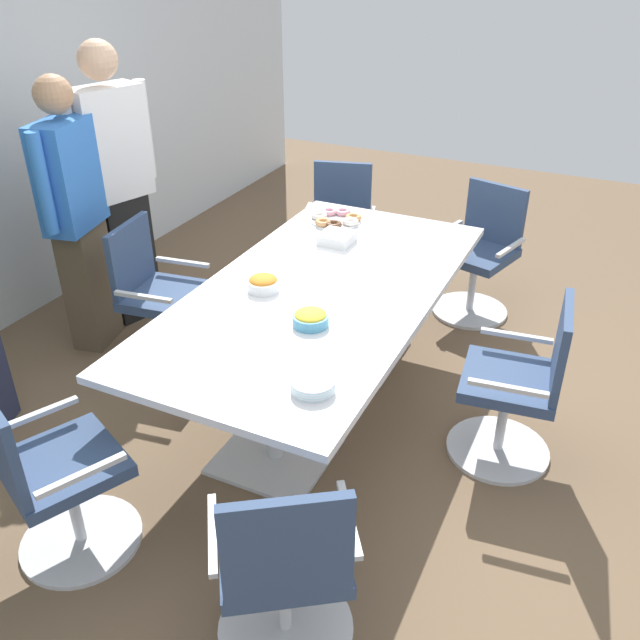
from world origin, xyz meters
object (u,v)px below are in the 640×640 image
Objects in this scene: conference_table at (320,308)px; office_chair_2 at (518,391)px; office_chair_3 at (479,259)px; snack_bowl_chips_yellow at (311,318)px; office_chair_0 at (53,480)px; person_standing_3 at (117,183)px; office_chair_1 at (285,571)px; snack_bowl_chips_orange at (263,283)px; office_chair_4 at (339,233)px; plate_stack at (313,385)px; office_chair_5 at (159,303)px; person_standing_2 at (76,214)px; donut_platter at (336,219)px; napkin_pile at (337,238)px.

office_chair_2 reaches higher than conference_table.
office_chair_3 is 1.94m from snack_bowl_chips_yellow.
person_standing_3 is at bearing 145.78° from office_chair_0.
snack_bowl_chips_orange is (1.32, 0.82, 0.39)m from office_chair_1.
office_chair_4 reaches higher than plate_stack.
office_chair_5 is 4.78× the size of plate_stack.
office_chair_1 and office_chair_5 have the same top height.
person_standing_2 is 2.19m from plate_stack.
office_chair_4 is 0.49× the size of person_standing_3.
person_standing_2 reaches higher than office_chair_0.
office_chair_4 is at bearing 151.25° from office_chair_5.
person_standing_2 reaches higher than office_chair_3.
person_standing_2 reaches higher than office_chair_2.
office_chair_5 is at bearing 104.69° from office_chair_1.
person_standing_2 is (-0.03, 2.75, 0.49)m from office_chair_2.
conference_table is 2.64× the size of office_chair_5.
office_chair_2 is at bearing 122.52° from office_chair_4.
office_chair_0 is 1.90m from person_standing_2.
office_chair_2 is at bearing -83.25° from snack_bowl_chips_orange.
person_standing_3 is 1.49m from snack_bowl_chips_orange.
office_chair_4 reaches higher than donut_platter.
office_chair_0 is 2.22m from office_chair_2.
office_chair_0 is 1.41m from snack_bowl_chips_orange.
office_chair_0 is 5.10× the size of snack_bowl_chips_yellow.
person_standing_2 reaches higher than snack_bowl_chips_yellow.
napkin_pile reaches higher than donut_platter.
office_chair_3 reaches higher than snack_bowl_chips_orange.
office_chair_3 is 4.78× the size of plate_stack.
donut_platter is at bearing 2.63° from snack_bowl_chips_orange.
office_chair_5 is (1.47, 0.56, 0.00)m from office_chair_0.
person_standing_3 is at bearing 58.75° from plate_stack.
office_chair_3 is 2.52m from person_standing_3.
office_chair_0 and office_chair_3 have the same top height.
donut_platter is at bearing 21.24° from plate_stack.
office_chair_2 is 2.21m from office_chair_5.
office_chair_3 is 5.29× the size of snack_bowl_chips_orange.
office_chair_5 is at bearing 78.02° from person_standing_2.
office_chair_2 reaches higher than snack_bowl_chips_yellow.
snack_bowl_chips_yellow is (1.11, -0.67, 0.38)m from office_chair_0.
office_chair_3 reaches higher than napkin_pile.
plate_stack is (-1.22, -2.02, -0.21)m from person_standing_3.
conference_table is 2.64× the size of office_chair_3.
napkin_pile is (0.74, -0.10, -0.01)m from snack_bowl_chips_orange.
office_chair_3 is at bearing 56.43° from office_chair_1.
office_chair_1 and office_chair_3 have the same top height.
plate_stack is 1.53m from napkin_pile.
plate_stack is (0.63, -0.92, 0.37)m from office_chair_0.
conference_table is 0.43m from snack_bowl_chips_yellow.
person_standing_3 reaches higher than office_chair_3.
person_standing_2 reaches higher than donut_platter.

